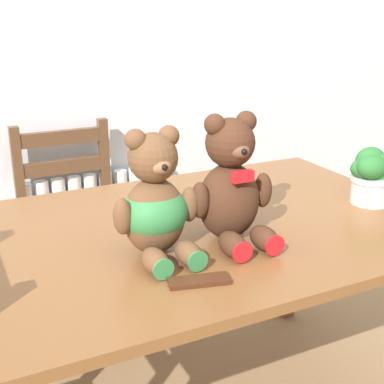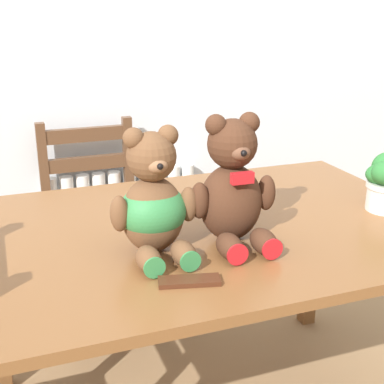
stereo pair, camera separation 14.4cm
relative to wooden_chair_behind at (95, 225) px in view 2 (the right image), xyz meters
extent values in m
cube|color=silver|center=(0.22, 0.23, 0.83)|extent=(8.00, 0.04, 2.60)
cylinder|color=white|center=(-0.16, 0.16, -0.14)|extent=(0.06, 0.06, 0.65)
cylinder|color=white|center=(-0.09, 0.16, -0.14)|extent=(0.06, 0.06, 0.65)
cylinder|color=white|center=(-0.02, 0.16, -0.14)|extent=(0.06, 0.06, 0.65)
cylinder|color=white|center=(0.05, 0.16, -0.14)|extent=(0.06, 0.06, 0.65)
cylinder|color=white|center=(0.13, 0.16, -0.14)|extent=(0.06, 0.06, 0.65)
cylinder|color=white|center=(0.20, 0.16, -0.14)|extent=(0.06, 0.06, 0.65)
cylinder|color=white|center=(0.27, 0.16, -0.14)|extent=(0.06, 0.06, 0.65)
cylinder|color=white|center=(0.34, 0.16, -0.14)|extent=(0.06, 0.06, 0.65)
cylinder|color=white|center=(0.42, 0.16, -0.14)|extent=(0.06, 0.06, 0.65)
cylinder|color=white|center=(0.49, 0.16, -0.14)|extent=(0.06, 0.06, 0.65)
cube|color=white|center=(0.16, 0.16, -0.45)|extent=(0.73, 0.10, 0.04)
cube|color=brown|center=(0.22, -0.79, 0.27)|extent=(1.42, 0.98, 0.03)
cube|color=brown|center=(0.88, -0.35, -0.11)|extent=(0.06, 0.06, 0.72)
cube|color=brown|center=(0.00, -0.05, 0.00)|extent=(0.42, 0.38, 0.03)
cube|color=brown|center=(0.19, -0.22, -0.24)|extent=(0.04, 0.04, 0.45)
cube|color=brown|center=(-0.19, -0.22, -0.24)|extent=(0.04, 0.04, 0.45)
cube|color=brown|center=(0.19, 0.13, -0.01)|extent=(0.04, 0.04, 0.91)
cube|color=brown|center=(-0.19, 0.13, -0.01)|extent=(0.04, 0.04, 0.91)
cube|color=brown|center=(0.00, 0.13, 0.38)|extent=(0.34, 0.03, 0.06)
cube|color=brown|center=(0.00, 0.13, 0.25)|extent=(0.34, 0.03, 0.06)
ellipsoid|color=brown|center=(0.01, -0.91, 0.39)|extent=(0.17, 0.15, 0.21)
sphere|color=brown|center=(0.01, -0.91, 0.55)|extent=(0.13, 0.13, 0.13)
sphere|color=brown|center=(0.06, -0.91, 0.60)|extent=(0.05, 0.05, 0.05)
sphere|color=brown|center=(-0.04, -0.91, 0.60)|extent=(0.05, 0.05, 0.05)
ellipsoid|color=#8C5F3F|center=(0.01, -0.96, 0.54)|extent=(0.06, 0.05, 0.04)
sphere|color=black|center=(0.01, -0.98, 0.54)|extent=(0.02, 0.02, 0.02)
ellipsoid|color=brown|center=(0.10, -0.92, 0.41)|extent=(0.05, 0.05, 0.10)
ellipsoid|color=brown|center=(-0.08, -0.93, 0.41)|extent=(0.05, 0.05, 0.10)
ellipsoid|color=brown|center=(0.06, -1.01, 0.31)|extent=(0.06, 0.11, 0.06)
cylinder|color=#337F42|center=(0.06, -1.06, 0.31)|extent=(0.06, 0.01, 0.06)
ellipsoid|color=brown|center=(-0.03, -1.02, 0.31)|extent=(0.06, 0.11, 0.06)
cylinder|color=#337F42|center=(-0.03, -1.06, 0.31)|extent=(0.06, 0.01, 0.06)
ellipsoid|color=#337F42|center=(0.01, -0.91, 0.40)|extent=(0.19, 0.16, 0.15)
ellipsoid|color=#472819|center=(0.24, -0.91, 0.39)|extent=(0.18, 0.15, 0.22)
sphere|color=#472819|center=(0.24, -0.91, 0.56)|extent=(0.14, 0.14, 0.14)
sphere|color=#472819|center=(0.28, -0.91, 0.62)|extent=(0.06, 0.06, 0.06)
sphere|color=#472819|center=(0.19, -0.91, 0.62)|extent=(0.06, 0.06, 0.06)
ellipsoid|color=brown|center=(0.23, -0.96, 0.55)|extent=(0.06, 0.05, 0.04)
sphere|color=black|center=(0.23, -0.98, 0.55)|extent=(0.02, 0.02, 0.02)
ellipsoid|color=#472819|center=(0.33, -0.93, 0.42)|extent=(0.05, 0.05, 0.10)
ellipsoid|color=#472819|center=(0.14, -0.92, 0.42)|extent=(0.05, 0.05, 0.10)
ellipsoid|color=#472819|center=(0.28, -1.02, 0.32)|extent=(0.07, 0.11, 0.07)
cylinder|color=red|center=(0.28, -1.07, 0.32)|extent=(0.06, 0.01, 0.06)
ellipsoid|color=#472819|center=(0.18, -1.02, 0.32)|extent=(0.07, 0.11, 0.07)
cylinder|color=red|center=(0.18, -1.07, 0.32)|extent=(0.06, 0.01, 0.06)
cube|color=red|center=(0.23, -0.98, 0.49)|extent=(0.06, 0.02, 0.03)
ellipsoid|color=#286B2D|center=(0.78, -0.86, 0.40)|extent=(0.11, 0.09, 0.07)
cube|color=#472314|center=(0.04, -1.11, 0.29)|extent=(0.16, 0.08, 0.01)
camera|label=1|loc=(-0.48, -2.12, 0.91)|focal=50.00mm
camera|label=2|loc=(-0.35, -2.18, 0.91)|focal=50.00mm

